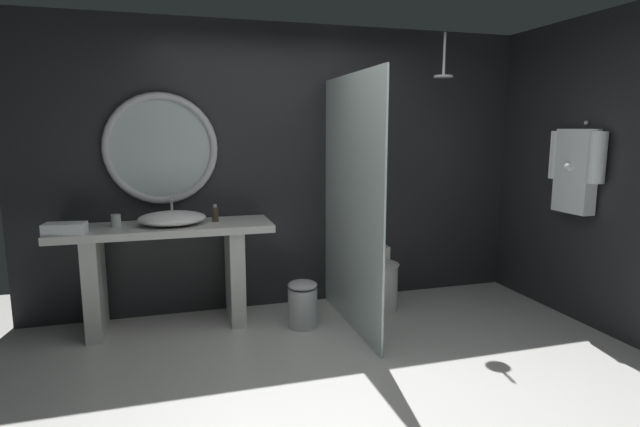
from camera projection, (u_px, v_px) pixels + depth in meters
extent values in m
plane|color=silver|center=(359.00, 398.00, 3.17)|extent=(5.76, 5.76, 0.00)
cube|color=#232326|center=(289.00, 168.00, 4.75)|extent=(4.80, 0.10, 2.60)
cube|color=#232326|center=(587.00, 172.00, 4.32)|extent=(0.10, 2.47, 2.60)
cube|color=silver|center=(165.00, 229.00, 4.17)|extent=(1.75, 0.56, 0.06)
cube|color=silver|center=(95.00, 286.00, 4.09)|extent=(0.12, 0.48, 0.82)
cube|color=silver|center=(235.00, 274.00, 4.40)|extent=(0.12, 0.48, 0.82)
ellipsoid|color=white|center=(172.00, 218.00, 4.16)|extent=(0.55, 0.45, 0.11)
cylinder|color=#B7B7BC|center=(172.00, 209.00, 4.34)|extent=(0.02, 0.02, 0.21)
cylinder|color=#B7B7BC|center=(171.00, 199.00, 4.27)|extent=(0.02, 0.11, 0.02)
cylinder|color=silver|center=(116.00, 220.00, 4.09)|extent=(0.08, 0.08, 0.10)
cylinder|color=#3D3323|center=(215.00, 214.00, 4.31)|extent=(0.05, 0.05, 0.12)
cylinder|color=#B7B7BC|center=(215.00, 206.00, 4.29)|extent=(0.03, 0.03, 0.02)
torus|color=#B7B7BC|center=(161.00, 149.00, 4.31)|extent=(0.95, 0.06, 0.95)
cylinder|color=#B2BCC1|center=(161.00, 149.00, 4.32)|extent=(0.85, 0.01, 0.85)
cube|color=silver|center=(351.00, 204.00, 4.18)|extent=(0.02, 1.39, 2.10)
cylinder|color=#B7B7BC|center=(444.00, 54.00, 4.45)|extent=(0.02, 0.02, 0.37)
cylinder|color=#B7B7BC|center=(443.00, 77.00, 4.48)|extent=(0.17, 0.17, 0.02)
sphere|color=#B7B7BC|center=(586.00, 123.00, 4.21)|extent=(0.04, 0.04, 0.04)
cube|color=white|center=(575.00, 171.00, 4.26)|extent=(0.12, 0.37, 0.71)
cylinder|color=white|center=(597.00, 158.00, 4.04)|extent=(0.14, 0.14, 0.41)
cylinder|color=white|center=(558.00, 155.00, 4.44)|extent=(0.14, 0.14, 0.41)
sphere|color=white|center=(568.00, 167.00, 4.23)|extent=(0.07, 0.07, 0.07)
cylinder|color=white|center=(378.00, 287.00, 4.70)|extent=(0.36, 0.36, 0.43)
ellipsoid|color=white|center=(378.00, 264.00, 4.66)|extent=(0.38, 0.42, 0.02)
cube|color=white|center=(367.00, 262.00, 4.93)|extent=(0.40, 0.18, 0.33)
cylinder|color=#B7B7BC|center=(303.00, 308.00, 4.28)|extent=(0.25, 0.25, 0.34)
ellipsoid|color=#B7B7BC|center=(303.00, 285.00, 4.25)|extent=(0.25, 0.25, 0.08)
cube|color=white|center=(65.00, 229.00, 3.79)|extent=(0.31, 0.19, 0.09)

